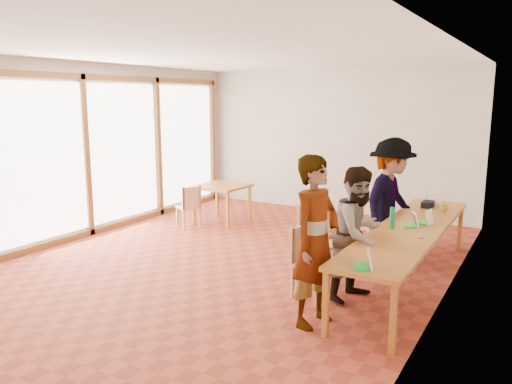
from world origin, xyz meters
TOP-DOWN VIEW (x-y plane):
  - ground at (0.00, 0.00)m, footprint 8.00×8.00m
  - wall_back at (0.00, 4.00)m, footprint 6.00×0.10m
  - wall_right at (3.00, 0.00)m, footprint 0.10×8.00m
  - window_wall at (-2.96, 0.00)m, footprint 0.10×8.00m
  - ceiling at (0.00, 0.00)m, footprint 6.00×8.00m
  - communal_table at (2.50, 0.46)m, footprint 0.80×4.00m
  - side_table at (-1.42, 1.89)m, footprint 0.90×0.90m
  - chair_near at (1.53, -0.58)m, footprint 0.48×0.48m
  - chair_mid at (1.31, 0.07)m, footprint 0.48×0.48m
  - chair_far at (1.45, 1.63)m, footprint 0.48×0.48m
  - chair_empty at (1.73, 1.95)m, footprint 0.62×0.62m
  - chair_spare at (-1.71, 1.27)m, footprint 0.51×0.51m
  - person_near at (1.93, -1.24)m, footprint 0.55×0.73m
  - person_mid at (2.09, -0.35)m, footprint 0.80×0.92m
  - person_far at (2.06, 1.12)m, footprint 0.85×1.28m
  - laptop_near at (2.51, -1.33)m, footprint 0.24×0.26m
  - laptop_mid at (2.51, 0.55)m, footprint 0.26×0.27m
  - laptop_far at (2.64, 0.76)m, footprint 0.22×0.25m
  - yellow_mug at (2.70, 1.68)m, footprint 0.13×0.13m
  - green_bottle at (2.31, 0.29)m, footprint 0.07×0.07m
  - clear_glass at (2.31, 2.31)m, footprint 0.07×0.07m
  - condiment_cup at (2.56, 2.01)m, footprint 0.08×0.08m
  - pink_phone at (2.74, 0.06)m, footprint 0.05×0.10m
  - black_pouch at (2.43, 1.86)m, footprint 0.16×0.26m

SIDE VIEW (x-z plane):
  - ground at x=0.00m, z-range 0.00..0.00m
  - chair_spare at x=-1.71m, z-range 0.28..0.70m
  - chair_far at x=1.45m, z-range 0.30..0.75m
  - chair_near at x=1.53m, z-range 0.30..0.77m
  - chair_mid at x=1.31m, z-range 0.36..0.90m
  - chair_empty at x=1.73m, z-range 0.36..0.91m
  - side_table at x=-1.42m, z-range 0.29..1.04m
  - communal_table at x=2.50m, z-range 0.33..1.08m
  - pink_phone at x=2.74m, z-range 0.75..0.76m
  - condiment_cup at x=2.56m, z-range 0.75..0.81m
  - yellow_mug at x=2.70m, z-range 0.75..0.84m
  - clear_glass at x=2.31m, z-range 0.75..0.84m
  - black_pouch at x=2.43m, z-range 0.75..0.84m
  - laptop_near at x=2.51m, z-range 0.71..0.89m
  - laptop_mid at x=2.51m, z-range 0.71..0.89m
  - laptop_far at x=2.64m, z-range 0.71..0.90m
  - person_mid at x=2.09m, z-range 0.00..1.61m
  - green_bottle at x=2.31m, z-range 0.75..1.03m
  - person_near at x=1.93m, z-range 0.00..1.83m
  - person_far at x=2.06m, z-range 0.00..1.85m
  - wall_back at x=0.00m, z-range 0.00..3.00m
  - wall_right at x=3.00m, z-range 0.00..3.00m
  - window_wall at x=-2.96m, z-range 0.00..3.00m
  - ceiling at x=0.00m, z-range 3.00..3.04m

